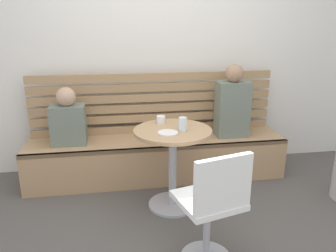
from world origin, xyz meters
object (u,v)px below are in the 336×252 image
at_px(person_adult, 233,105).
at_px(cup_glass_tall, 183,124).
at_px(booth_bench, 157,158).
at_px(plate_small, 167,133).
at_px(person_child_left, 68,120).
at_px(cafe_table, 173,153).
at_px(cup_ceramic_white, 161,120).
at_px(white_chair, 213,205).

relative_size(person_adult, cup_glass_tall, 6.41).
bearing_deg(booth_bench, cup_glass_tall, -78.63).
xyz_separation_m(booth_bench, plate_small, (-0.00, -0.71, 0.52)).
bearing_deg(person_child_left, plate_small, -39.05).
relative_size(booth_bench, plate_small, 15.88).
relative_size(booth_bench, cafe_table, 3.65).
distance_m(cafe_table, person_adult, 1.00).
distance_m(person_child_left, cup_ceramic_white, 0.97).
bearing_deg(person_adult, cafe_table, -141.18).
height_order(booth_bench, person_child_left, person_child_left).
height_order(booth_bench, person_adult, person_adult).
bearing_deg(white_chair, person_child_left, 127.02).
xyz_separation_m(person_adult, plate_small, (-0.82, -0.71, -0.04)).
bearing_deg(plate_small, cup_ceramic_white, 92.37).
relative_size(person_child_left, plate_small, 3.42).
distance_m(booth_bench, cafe_table, 0.68).
height_order(person_adult, cup_ceramic_white, person_adult).
xyz_separation_m(person_adult, cup_glass_tall, (-0.68, -0.66, 0.01)).
relative_size(cafe_table, cup_ceramic_white, 9.25).
bearing_deg(person_adult, cup_glass_tall, -135.73).
distance_m(booth_bench, person_child_left, 1.01).
height_order(cup_glass_tall, plate_small, cup_glass_tall).
bearing_deg(white_chair, cup_glass_tall, 93.96).
xyz_separation_m(booth_bench, white_chair, (0.19, -1.42, 0.24)).
xyz_separation_m(cafe_table, plate_small, (-0.06, -0.10, 0.23)).
distance_m(booth_bench, cup_glass_tall, 0.89).
relative_size(person_child_left, cup_ceramic_white, 7.27).
distance_m(white_chair, cup_ceramic_white, 1.07).
xyz_separation_m(cafe_table, cup_ceramic_white, (-0.08, 0.20, 0.26)).
bearing_deg(cafe_table, person_adult, 38.82).
relative_size(white_chair, person_child_left, 1.46).
xyz_separation_m(booth_bench, person_child_left, (-0.89, 0.01, 0.47)).
distance_m(booth_bench, plate_small, 0.89).
bearing_deg(white_chair, plate_small, 105.05).
relative_size(cafe_table, cup_glass_tall, 6.17).
relative_size(cup_ceramic_white, plate_small, 0.47).
bearing_deg(plate_small, cup_glass_tall, 18.73).
relative_size(white_chair, cup_ceramic_white, 10.63).
xyz_separation_m(cafe_table, white_chair, (0.13, -0.81, -0.05)).
relative_size(person_adult, cup_ceramic_white, 9.62).
bearing_deg(cup_ceramic_white, cup_glass_tall, -59.08).
distance_m(person_adult, plate_small, 1.08).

